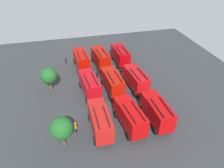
{
  "coord_description": "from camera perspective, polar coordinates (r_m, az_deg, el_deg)",
  "views": [
    {
      "loc": [
        -30.94,
        7.84,
        23.12
      ],
      "look_at": [
        0.0,
        0.0,
        1.4
      ],
      "focal_mm": 33.59,
      "sensor_mm": 36.0,
      "label": 1
    }
  ],
  "objects": [
    {
      "name": "fire_truck_5",
      "position": [
        46.26,
        -3.13,
        7.23
      ],
      "size": [
        7.39,
        3.27,
        3.88
      ],
      "rotation": [
        0.0,
        0.0,
        0.09
      ],
      "color": "#A90D04",
      "rests_on": "ground"
    },
    {
      "name": "fire_truck_0",
      "position": [
        32.32,
        12.12,
        -7.15
      ],
      "size": [
        7.25,
        2.87,
        3.88
      ],
      "rotation": [
        0.0,
        0.0,
        0.02
      ],
      "color": "#B00809",
      "rests_on": "ground"
    },
    {
      "name": "fire_truck_3",
      "position": [
        30.91,
        4.87,
        -8.63
      ],
      "size": [
        7.43,
        3.41,
        3.88
      ],
      "rotation": [
        0.0,
        0.0,
        0.11
      ],
      "color": "#B40808",
      "rests_on": "ground"
    },
    {
      "name": "ground_plane",
      "position": [
        39.41,
        -0.0,
        -1.68
      ],
      "size": [
        55.9,
        55.9,
        0.0
      ],
      "primitive_type": "plane",
      "color": "#2D3033"
    },
    {
      "name": "traffic_cone_0",
      "position": [
        39.97,
        2.37,
        -0.59
      ],
      "size": [
        0.45,
        0.45,
        0.64
      ],
      "primitive_type": "cone",
      "color": "#F2600C",
      "rests_on": "ground"
    },
    {
      "name": "firefighter_1",
      "position": [
        31.21,
        -9.88,
        -11.45
      ],
      "size": [
        0.46,
        0.32,
        1.84
      ],
      "rotation": [
        0.0,
        0.0,
        4.5
      ],
      "color": "black",
      "rests_on": "ground"
    },
    {
      "name": "fire_truck_6",
      "position": [
        30.2,
        -3.28,
        -9.8
      ],
      "size": [
        7.21,
        2.77,
        3.88
      ],
      "rotation": [
        0.0,
        0.0,
        0.0
      ],
      "color": "#B01612",
      "rests_on": "ground"
    },
    {
      "name": "firefighter_0",
      "position": [
        48.81,
        -12.51,
        6.31
      ],
      "size": [
        0.44,
        0.27,
        1.64
      ],
      "rotation": [
        0.0,
        0.0,
        1.65
      ],
      "color": "black",
      "rests_on": "ground"
    },
    {
      "name": "traffic_cone_1",
      "position": [
        43.44,
        2.79,
        2.53
      ],
      "size": [
        0.45,
        0.45,
        0.64
      ],
      "primitive_type": "cone",
      "color": "#F2600C",
      "rests_on": "ground"
    },
    {
      "name": "fire_truck_8",
      "position": [
        45.84,
        -8.32,
        6.63
      ],
      "size": [
        7.34,
        3.13,
        3.88
      ],
      "rotation": [
        0.0,
        0.0,
        0.06
      ],
      "color": "#B30C04",
      "rests_on": "ground"
    },
    {
      "name": "tree_0",
      "position": [
        28.34,
        -13.61,
        -11.65
      ],
      "size": [
        3.08,
        3.08,
        4.77
      ],
      "color": "brown",
      "rests_on": "ground"
    },
    {
      "name": "fire_truck_1",
      "position": [
        39.0,
        6.47,
        1.47
      ],
      "size": [
        7.37,
        3.21,
        3.88
      ],
      "rotation": [
        0.0,
        0.0,
        0.08
      ],
      "color": "#B50C0F",
      "rests_on": "ground"
    },
    {
      "name": "fire_truck_2",
      "position": [
        47.41,
        2.26,
        7.96
      ],
      "size": [
        7.26,
        2.91,
        3.88
      ],
      "rotation": [
        0.0,
        0.0,
        0.03
      ],
      "color": "#AA0309",
      "rests_on": "ground"
    },
    {
      "name": "tree_1",
      "position": [
        39.38,
        -16.8,
        2.14
      ],
      "size": [
        3.01,
        3.01,
        4.67
      ],
      "color": "brown",
      "rests_on": "ground"
    },
    {
      "name": "fire_truck_4",
      "position": [
        37.96,
        0.12,
        0.7
      ],
      "size": [
        7.33,
        3.1,
        3.88
      ],
      "rotation": [
        0.0,
        0.0,
        0.06
      ],
      "color": "#AC0F06",
      "rests_on": "ground"
    },
    {
      "name": "firefighter_2",
      "position": [
        42.63,
        -3.96,
        2.8
      ],
      "size": [
        0.42,
        0.48,
        1.69
      ],
      "rotation": [
        0.0,
        0.0,
        5.75
      ],
      "color": "black",
      "rests_on": "ground"
    },
    {
      "name": "fire_truck_7",
      "position": [
        37.41,
        -6.1,
        -0.07
      ],
      "size": [
        7.41,
        3.33,
        3.88
      ],
      "rotation": [
        0.0,
        0.0,
        0.1
      ],
      "color": "#B80B11",
      "rests_on": "ground"
    }
  ]
}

